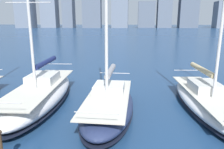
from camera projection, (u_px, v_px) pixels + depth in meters
city_skyline at (126, 3)px, 160.65m from camera, size 169.86×22.18×54.36m
sailboat_tan at (207, 100)px, 12.95m from camera, size 3.30×9.27×10.56m
sailboat_grey at (108, 104)px, 12.12m from camera, size 2.95×7.53×12.83m
sailboat_navy at (41, 94)px, 13.73m from camera, size 3.15×9.61×9.38m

